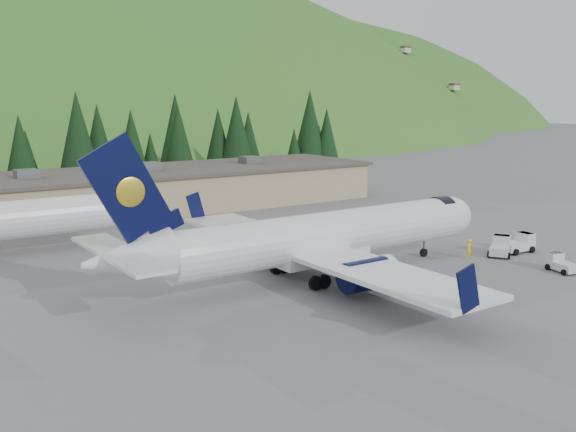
% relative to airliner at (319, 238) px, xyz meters
% --- Properties ---
extents(ground, '(600.00, 600.00, 0.00)m').
position_rel_airliner_xyz_m(ground, '(1.07, 0.01, -3.23)').
color(ground, slate).
extents(airliner, '(36.43, 34.12, 12.13)m').
position_rel_airliner_xyz_m(airliner, '(0.00, 0.00, 0.00)').
color(airliner, white).
rests_on(airliner, ground).
extents(baggage_tug_a, '(3.57, 3.12, 1.71)m').
position_rel_airliner_xyz_m(baggage_tug_a, '(18.38, -3.32, -2.47)').
color(baggage_tug_a, silver).
rests_on(baggage_tug_a, ground).
extents(baggage_tug_b, '(3.39, 2.18, 1.75)m').
position_rel_airliner_xyz_m(baggage_tug_b, '(20.84, -3.51, -2.45)').
color(baggage_tug_b, silver).
rests_on(baggage_tug_b, ground).
extents(baggage_tug_c, '(2.12, 2.95, 1.45)m').
position_rel_airliner_xyz_m(baggage_tug_c, '(17.90, -9.75, -2.58)').
color(baggage_tug_c, silver).
rests_on(baggage_tug_c, ground).
extents(terminal_building, '(71.00, 17.00, 6.10)m').
position_rel_airliner_xyz_m(terminal_building, '(-3.94, 38.01, -0.61)').
color(terminal_building, tan).
rests_on(terminal_building, ground).
extents(ramp_worker, '(0.75, 0.63, 1.77)m').
position_rel_airliner_xyz_m(ramp_worker, '(14.88, -2.60, -2.35)').
color(ramp_worker, '#F8F30A').
rests_on(ramp_worker, ground).
extents(tree_line, '(111.94, 18.04, 14.51)m').
position_rel_airliner_xyz_m(tree_line, '(-3.60, 60.12, 4.37)').
color(tree_line, black).
rests_on(tree_line, ground).
extents(hills, '(614.00, 330.00, 300.00)m').
position_rel_airliner_xyz_m(hills, '(54.40, 207.40, -86.03)').
color(hills, '#21601B').
rests_on(hills, ground).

